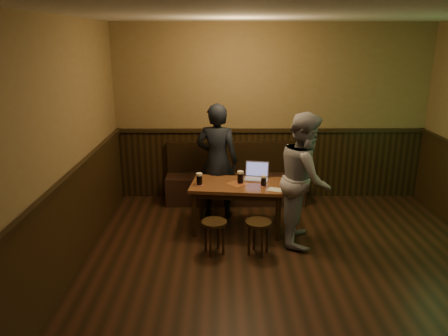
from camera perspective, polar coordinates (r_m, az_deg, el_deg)
room at (r=4.45m, az=10.02°, el=-1.55°), size 5.04×6.04×2.84m
bench at (r=7.06m, az=1.46°, el=-1.94°), size 2.20×0.50×0.95m
pub_table at (r=5.94m, az=1.81°, el=-2.86°), size 1.33×0.86×0.68m
stool_left at (r=5.39m, az=-1.28°, el=-7.80°), size 0.41×0.41×0.42m
stool_right at (r=5.38m, az=4.51°, el=-7.81°), size 0.40×0.40×0.43m
pint_left at (r=5.84m, az=-3.23°, el=-1.44°), size 0.11×0.11×0.17m
pint_mid at (r=5.91m, az=2.15°, el=-1.20°), size 0.11×0.11×0.17m
pint_right at (r=5.82m, az=5.18°, el=-1.67°), size 0.09×0.09×0.15m
laptop at (r=6.11m, az=4.27°, el=-0.86°), size 0.37×0.32×0.23m
menu at (r=5.71m, az=6.87°, el=-2.84°), size 0.26×0.23×0.00m
person_suit at (r=6.35m, az=-0.91°, el=0.92°), size 0.68×0.51×1.69m
person_grey at (r=5.63m, az=10.51°, el=-1.38°), size 0.77×0.92×1.70m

